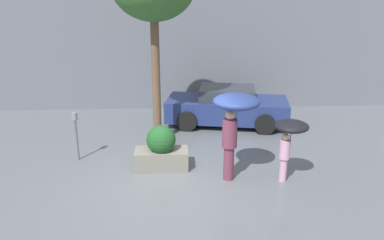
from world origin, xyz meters
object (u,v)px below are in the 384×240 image
(parking_meter, at_px, (76,126))
(planter_box, at_px, (161,150))
(person_child, at_px, (290,133))
(parked_car_near, at_px, (227,107))
(person_adult, at_px, (235,113))

(parking_meter, bearing_deg, planter_box, -15.55)
(person_child, height_order, parked_car_near, person_child)
(person_adult, distance_m, person_child, 1.33)
(planter_box, relative_size, parked_car_near, 0.31)
(planter_box, bearing_deg, parked_car_near, 58.01)
(person_adult, xyz_separation_m, parked_car_near, (0.40, 4.02, -1.03))
(parked_car_near, bearing_deg, planter_box, 157.99)
(person_child, distance_m, parked_car_near, 4.36)
(person_adult, relative_size, parked_car_near, 0.49)
(parking_meter, bearing_deg, person_child, -16.05)
(parked_car_near, bearing_deg, parking_meter, 132.40)
(parking_meter, bearing_deg, person_adult, -17.92)
(planter_box, xyz_separation_m, parking_meter, (-2.23, 0.62, 0.45))
(person_child, bearing_deg, planter_box, 167.13)
(person_adult, bearing_deg, parking_meter, 138.74)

